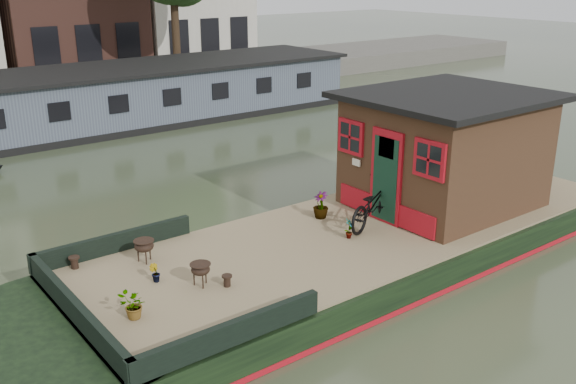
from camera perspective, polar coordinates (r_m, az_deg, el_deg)
ground at (r=13.11m, az=7.08°, el=-5.67°), size 120.00×120.00×0.00m
houseboat_hull at (r=12.17m, az=2.62°, el=-6.15°), size 14.01×4.02×0.60m
houseboat_deck at (r=12.86m, az=7.20°, el=-3.14°), size 11.80×3.80×0.05m
bow_bulwark at (r=10.17m, az=-13.87°, el=-8.67°), size 3.00×4.00×0.35m
cabin at (r=14.02m, az=13.82°, el=3.75°), size 4.00×3.50×2.42m
bicycle at (r=12.75m, az=7.52°, el=-1.07°), size 1.82×1.13×0.90m
potted_plant_a at (r=12.18m, az=5.45°, el=-3.25°), size 0.25×0.23×0.40m
potted_plant_b at (r=10.74m, az=-11.75°, el=-7.06°), size 0.22×0.22×0.31m
potted_plant_c at (r=9.71m, az=-13.61°, el=-9.81°), size 0.47×0.45×0.42m
potted_plant_d at (r=13.10m, az=2.92°, el=-1.16°), size 0.33×0.33×0.56m
brazier_front at (r=10.47m, az=-7.76°, el=-7.29°), size 0.40×0.40×0.39m
brazier_rear at (r=11.45m, az=-12.64°, el=-5.14°), size 0.41×0.41×0.41m
bollard_port at (r=11.57m, az=-18.45°, el=-5.97°), size 0.19×0.19×0.21m
bollard_stbd at (r=10.44m, az=-5.44°, el=-7.86°), size 0.17×0.17×0.19m
far_houseboat at (r=24.34m, az=-16.68°, el=7.73°), size 20.40×4.40×2.11m
quay at (r=30.51m, az=-21.14°, el=8.44°), size 60.00×6.00×0.90m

